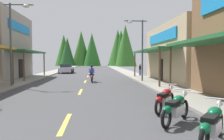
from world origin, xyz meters
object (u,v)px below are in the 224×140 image
object	(u,v)px
parked_car_curbside	(66,69)
motorcycle_parked_right_1	(212,124)
pedestrian_by_shop	(140,69)
motorcycle_parked_right_2	(176,108)
rider_cruising_lead	(92,75)
motorcycle_parked_right_3	(165,99)
streetlamp_left	(15,33)
streetlamp_right	(139,41)

from	to	relation	value
parked_car_curbside	motorcycle_parked_right_1	bearing A→B (deg)	-167.44
pedestrian_by_shop	motorcycle_parked_right_2	bearing A→B (deg)	-65.54
rider_cruising_lead	pedestrian_by_shop	bearing A→B (deg)	-45.84
motorcycle_parked_right_2	motorcycle_parked_right_3	size ratio (longest dim) A/B	0.93
motorcycle_parked_right_2	streetlamp_left	bearing A→B (deg)	82.76
motorcycle_parked_right_1	motorcycle_parked_right_2	bearing A→B (deg)	48.88
motorcycle_parked_right_2	rider_cruising_lead	distance (m)	13.51
pedestrian_by_shop	motorcycle_parked_right_3	bearing A→B (deg)	-65.75
motorcycle_parked_right_1	parked_car_curbside	world-z (taller)	parked_car_curbside
motorcycle_parked_right_1	parked_car_curbside	distance (m)	29.97
streetlamp_left	motorcycle_parked_right_1	xyz separation A→B (m)	(8.58, -11.42, -3.49)
streetlamp_left	parked_car_curbside	bearing A→B (deg)	85.80
streetlamp_left	streetlamp_right	distance (m)	10.19
parked_car_curbside	motorcycle_parked_right_3	bearing A→B (deg)	-165.81
streetlamp_left	streetlamp_right	xyz separation A→B (m)	(9.71, 3.09, -0.28)
streetlamp_right	motorcycle_parked_right_2	size ratio (longest dim) A/B	3.38
motorcycle_parked_right_3	parked_car_curbside	distance (m)	26.71
motorcycle_parked_right_3	motorcycle_parked_right_1	bearing A→B (deg)	-142.80
motorcycle_parked_right_1	rider_cruising_lead	size ratio (longest dim) A/B	0.78
streetlamp_left	motorcycle_parked_right_2	world-z (taller)	streetlamp_left
motorcycle_parked_right_1	rider_cruising_lead	bearing A→B (deg)	53.25
streetlamp_left	rider_cruising_lead	size ratio (longest dim) A/B	2.85
rider_cruising_lead	pedestrian_by_shop	xyz separation A→B (m)	(5.77, 6.37, 0.24)
motorcycle_parked_right_2	pedestrian_by_shop	world-z (taller)	pedestrian_by_shop
motorcycle_parked_right_2	rider_cruising_lead	size ratio (longest dim) A/B	0.77
motorcycle_parked_right_1	motorcycle_parked_right_3	size ratio (longest dim) A/B	0.94
motorcycle_parked_right_2	pedestrian_by_shop	size ratio (longest dim) A/B	1.07
pedestrian_by_shop	motorcycle_parked_right_1	bearing A→B (deg)	-64.25
motorcycle_parked_right_1	pedestrian_by_shop	xyz separation A→B (m)	(2.65, 21.31, 0.40)
streetlamp_right	pedestrian_by_shop	size ratio (longest dim) A/B	3.61
motorcycle_parked_right_1	pedestrian_by_shop	size ratio (longest dim) A/B	1.08
pedestrian_by_shop	streetlamp_right	bearing A→B (deg)	-69.81
motorcycle_parked_right_1	rider_cruising_lead	world-z (taller)	rider_cruising_lead
motorcycle_parked_right_1	streetlamp_left	bearing A→B (deg)	78.37
pedestrian_by_shop	parked_car_curbside	world-z (taller)	pedestrian_by_shop
motorcycle_parked_right_1	parked_car_curbside	bearing A→B (deg)	55.50
parked_car_curbside	streetlamp_right	bearing A→B (deg)	-151.50
rider_cruising_lead	parked_car_curbside	xyz separation A→B (m)	(-4.16, 14.13, 0.03)
streetlamp_left	motorcycle_parked_right_3	bearing A→B (deg)	-43.38
streetlamp_left	streetlamp_right	size ratio (longest dim) A/B	1.09
motorcycle_parked_right_2	parked_car_curbside	bearing A→B (deg)	56.41
motorcycle_parked_right_3	streetlamp_left	bearing A→B (deg)	82.79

